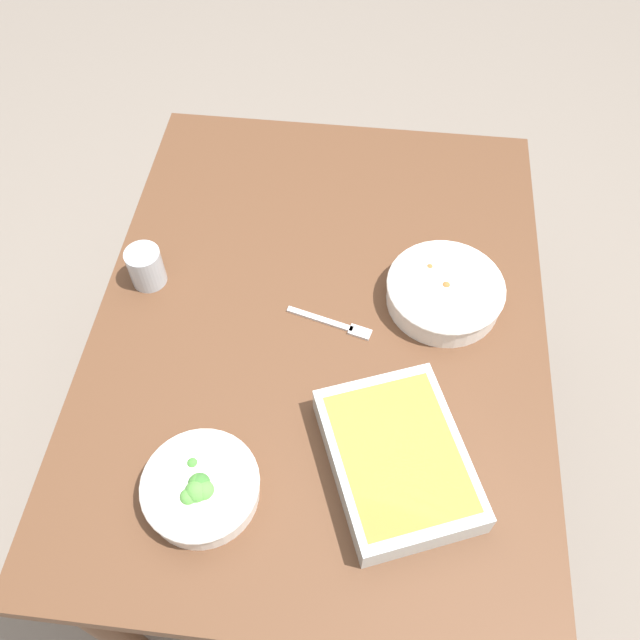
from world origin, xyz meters
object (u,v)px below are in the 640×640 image
object	(u,v)px
stew_bowl	(445,292)
baking_dish	(398,458)
broccoli_bowl	(201,488)
fork_on_table	(335,324)
drink_cup	(146,268)
spoon_by_stew	(423,293)

from	to	relation	value
stew_bowl	baking_dish	world-z (taller)	baking_dish
broccoli_bowl	fork_on_table	world-z (taller)	broccoli_bowl
stew_bowl	broccoli_bowl	distance (m)	0.61
drink_cup	stew_bowl	bearing A→B (deg)	-88.81
drink_cup	spoon_by_stew	distance (m)	0.57
stew_bowl	spoon_by_stew	size ratio (longest dim) A/B	1.38
fork_on_table	stew_bowl	bearing A→B (deg)	-68.46
broccoli_bowl	spoon_by_stew	size ratio (longest dim) A/B	1.15
drink_cup	spoon_by_stew	bearing A→B (deg)	-87.36
baking_dish	stew_bowl	bearing A→B (deg)	-11.90
broccoli_bowl	baking_dish	size ratio (longest dim) A/B	0.55
baking_dish	spoon_by_stew	bearing A→B (deg)	-5.49
baking_dish	drink_cup	xyz separation A→B (m)	(0.36, 0.53, 0.00)
spoon_by_stew	fork_on_table	xyz separation A→B (m)	(-0.10, 0.17, -0.00)
broccoli_bowl	fork_on_table	bearing A→B (deg)	-26.86
drink_cup	spoon_by_stew	xyz separation A→B (m)	(0.03, -0.57, -0.03)
stew_bowl	broccoli_bowl	world-z (taller)	broccoli_bowl
stew_bowl	spoon_by_stew	distance (m)	0.05
stew_bowl	drink_cup	bearing A→B (deg)	91.19
stew_bowl	spoon_by_stew	world-z (taller)	stew_bowl
drink_cup	fork_on_table	bearing A→B (deg)	-100.13
broccoli_bowl	drink_cup	size ratio (longest dim) A/B	2.34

